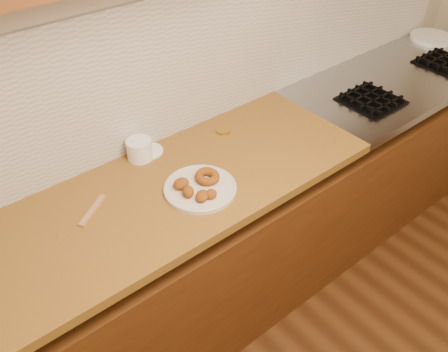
{
  "coord_description": "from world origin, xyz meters",
  "views": [
    {
      "loc": [
        -1.03,
        0.49,
        2.07
      ],
      "look_at": [
        -0.14,
        1.58,
        0.93
      ],
      "focal_mm": 38.0,
      "sensor_mm": 36.0,
      "label": 1
    }
  ],
  "objects_px": {
    "plastic_tub": "(139,149)",
    "plate_stack": "(431,38)",
    "ring_donut": "(207,177)",
    "donut_plate": "(200,188)"
  },
  "relations": [
    {
      "from": "plastic_tub",
      "to": "donut_plate",
      "type": "bearing_deg",
      "value": -77.6
    },
    {
      "from": "plastic_tub",
      "to": "plate_stack",
      "type": "distance_m",
      "value": 2.0
    },
    {
      "from": "ring_donut",
      "to": "donut_plate",
      "type": "bearing_deg",
      "value": -160.95
    },
    {
      "from": "donut_plate",
      "to": "plate_stack",
      "type": "distance_m",
      "value": 1.95
    },
    {
      "from": "plastic_tub",
      "to": "ring_donut",
      "type": "bearing_deg",
      "value": -68.99
    },
    {
      "from": "ring_donut",
      "to": "plate_stack",
      "type": "height_order",
      "value": "ring_donut"
    },
    {
      "from": "plastic_tub",
      "to": "plate_stack",
      "type": "relative_size",
      "value": 0.41
    },
    {
      "from": "ring_donut",
      "to": "plate_stack",
      "type": "xyz_separation_m",
      "value": [
        1.89,
        0.23,
        -0.02
      ]
    },
    {
      "from": "ring_donut",
      "to": "plastic_tub",
      "type": "xyz_separation_m",
      "value": [
        -0.12,
        0.3,
        0.01
      ]
    },
    {
      "from": "donut_plate",
      "to": "ring_donut",
      "type": "height_order",
      "value": "ring_donut"
    }
  ]
}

